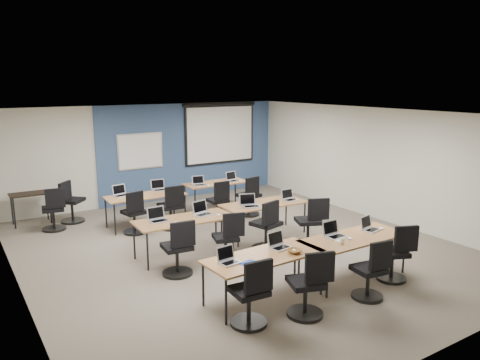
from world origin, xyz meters
TOP-DOWN VIEW (x-y plane):
  - floor at (0.00, 0.00)m, footprint 8.00×9.00m
  - ceiling at (0.00, 0.00)m, footprint 8.00×9.00m
  - wall_back at (0.00, 4.50)m, footprint 8.00×0.04m
  - wall_front at (0.00, -4.50)m, footprint 8.00×0.04m
  - wall_left at (-4.00, 0.00)m, footprint 0.04×9.00m
  - wall_right at (4.00, 0.00)m, footprint 0.04×9.00m
  - blue_accent_panel at (1.25, 4.47)m, footprint 5.50×0.04m
  - whiteboard at (-0.30, 4.43)m, footprint 1.28×0.03m
  - projector_screen at (2.20, 4.41)m, footprint 2.40×0.10m
  - training_table_front_left at (-0.89, -2.18)m, footprint 1.88×0.78m
  - training_table_front_right at (0.89, -2.30)m, footprint 1.93×0.80m
  - training_table_mid_left at (-1.07, 0.22)m, footprint 1.90×0.79m
  - training_table_mid_right at (0.92, 0.36)m, footprint 1.87×0.78m
  - training_table_back_left at (-0.97, 2.43)m, footprint 1.82×0.76m
  - training_table_back_right at (1.09, 2.74)m, footprint 1.66×0.69m
  - laptop_0 at (-1.50, -2.12)m, footprint 0.30×0.25m
  - mouse_0 at (-1.23, -2.37)m, footprint 0.06×0.09m
  - task_chair_0 at (-1.49, -2.72)m, footprint 0.52×0.52m
  - laptop_1 at (-0.50, -2.02)m, footprint 0.32×0.27m
  - mouse_1 at (-0.40, -2.26)m, footprint 0.08×0.11m
  - task_chair_1 at (-0.66, -2.94)m, footprint 0.55×0.53m
  - laptop_2 at (0.62, -2.10)m, footprint 0.34×0.29m
  - mouse_2 at (0.74, -2.35)m, footprint 0.09×0.12m
  - task_chair_2 at (0.52, -3.04)m, footprint 0.49×0.49m
  - laptop_3 at (1.40, -2.18)m, footprint 0.31×0.27m
  - mouse_3 at (1.61, -2.26)m, footprint 0.08×0.11m
  - task_chair_3 at (1.40, -2.77)m, footprint 0.54×0.50m
  - laptop_4 at (-1.54, 0.36)m, footprint 0.34×0.29m
  - mouse_4 at (-1.32, 0.04)m, footprint 0.09×0.11m
  - task_chair_4 at (-1.58, -0.61)m, footprint 0.53×0.53m
  - laptop_5 at (-0.63, 0.29)m, footprint 0.35×0.30m
  - mouse_5 at (-0.40, 0.05)m, footprint 0.07×0.11m
  - task_chair_5 at (-0.56, -0.57)m, footprint 0.51×0.50m
  - laptop_6 at (0.50, 0.29)m, footprint 0.35×0.29m
  - mouse_6 at (0.82, 0.06)m, footprint 0.08×0.10m
  - task_chair_6 at (0.43, -0.43)m, footprint 0.56×0.56m
  - laptop_7 at (1.54, 0.26)m, footprint 0.31×0.27m
  - mouse_7 at (1.66, 0.16)m, footprint 0.07×0.11m
  - task_chair_7 at (1.33, -0.70)m, footprint 0.58×0.54m
  - laptop_8 at (-1.48, 2.68)m, footprint 0.33×0.28m
  - mouse_8 at (-1.23, 2.50)m, footprint 0.07×0.10m
  - task_chair_8 at (-1.42, 1.98)m, footprint 0.50×0.50m
  - laptop_9 at (-0.50, 2.73)m, footprint 0.33×0.28m
  - mouse_9 at (-0.26, 2.42)m, footprint 0.09×0.11m
  - task_chair_9 at (-0.58, 1.87)m, footprint 0.55×0.55m
  - laptop_10 at (0.58, 2.69)m, footprint 0.30×0.26m
  - mouse_10 at (0.72, 2.46)m, footprint 0.08×0.12m
  - task_chair_10 at (0.68, 1.90)m, footprint 0.49×0.49m
  - laptop_11 at (1.54, 2.66)m, footprint 0.32×0.27m
  - mouse_11 at (1.70, 2.53)m, footprint 0.07×0.10m
  - task_chair_11 at (1.52, 1.80)m, footprint 0.54×0.54m
  - blue_mousepad at (-1.26, -2.33)m, footprint 0.30×0.27m
  - snack_bowl at (-0.44, -2.34)m, footprint 0.25×0.25m
  - snack_plate at (0.54, -2.29)m, footprint 0.22×0.22m
  - coffee_cup at (0.48, -2.43)m, footprint 0.11×0.11m
  - utility_table at (-3.21, 4.00)m, footprint 0.90×0.50m
  - spare_chair_a at (-2.40, 3.60)m, footprint 0.66×0.56m
  - spare_chair_b at (-2.86, 3.19)m, footprint 0.52×0.52m

SIDE VIEW (x-z plane):
  - floor at x=0.00m, z-range -0.01..0.01m
  - task_chair_2 at x=0.52m, z-range -0.09..0.89m
  - task_chair_10 at x=0.68m, z-range -0.09..0.89m
  - task_chair_5 at x=-0.56m, z-range -0.09..0.89m
  - task_chair_8 at x=-1.42m, z-range -0.09..0.90m
  - task_chair_3 at x=1.40m, z-range -0.09..0.90m
  - spare_chair_b at x=-2.86m, z-range -0.09..0.91m
  - task_chair_0 at x=-1.49m, z-range -0.09..0.91m
  - task_chair_1 at x=-0.66m, z-range -0.09..0.92m
  - task_chair_4 at x=-1.58m, z-range -0.09..0.92m
  - task_chair_11 at x=1.52m, z-range -0.09..0.93m
  - task_chair_7 at x=1.33m, z-range -0.09..0.93m
  - task_chair_9 at x=-0.58m, z-range -0.09..0.94m
  - spare_chair_a at x=-2.40m, z-range -0.09..0.94m
  - task_chair_6 at x=0.43m, z-range -0.09..0.95m
  - utility_table at x=-3.21m, z-range 0.28..1.03m
  - training_table_back_right at x=1.09m, z-range 0.32..1.05m
  - training_table_back_left at x=-0.97m, z-range 0.32..1.05m
  - training_table_mid_right at x=0.92m, z-range 0.32..1.05m
  - training_table_front_left at x=-0.89m, z-range 0.32..1.05m
  - training_table_mid_left at x=-1.07m, z-range 0.32..1.05m
  - training_table_front_right at x=0.89m, z-range 0.32..1.05m
  - blue_mousepad at x=-1.26m, z-range 0.73..0.74m
  - snack_plate at x=0.54m, z-range 0.73..0.74m
  - mouse_0 at x=-1.23m, z-range 0.73..0.76m
  - mouse_6 at x=0.82m, z-range 0.73..0.76m
  - mouse_11 at x=1.70m, z-range 0.73..0.76m
  - mouse_1 at x=-0.40m, z-range 0.73..0.76m
  - mouse_9 at x=-0.26m, z-range 0.72..0.76m
  - mouse_4 at x=-1.32m, z-range 0.72..0.76m
  - mouse_5 at x=-0.40m, z-range 0.72..0.76m
  - mouse_8 at x=-1.23m, z-range 0.72..0.76m
  - mouse_7 at x=1.66m, z-range 0.72..0.76m
  - mouse_3 at x=1.61m, z-range 0.72..0.76m
  - mouse_10 at x=0.72m, z-range 0.72..0.76m
  - mouse_2 at x=0.74m, z-range 0.72..0.76m
  - snack_bowl at x=-0.44m, z-range 0.73..0.79m
  - coffee_cup at x=0.48m, z-range 0.74..0.82m
  - laptop_0 at x=-1.50m, z-range 0.67..0.90m
  - laptop_10 at x=0.58m, z-range 0.67..0.91m
  - laptop_7 at x=1.54m, z-range 0.67..0.91m
  - laptop_3 at x=1.40m, z-range 0.67..0.91m
  - laptop_1 at x=-0.50m, z-range 0.67..0.91m
  - laptop_11 at x=1.54m, z-range 0.67..0.91m
  - laptop_8 at x=-1.48m, z-range 0.67..0.92m
  - laptop_9 at x=-0.50m, z-range 0.67..0.92m
  - laptop_2 at x=0.62m, z-range 0.66..0.92m
  - laptop_4 at x=-1.54m, z-range 0.66..0.92m
  - laptop_6 at x=0.50m, z-range 0.66..0.93m
  - laptop_5 at x=-0.63m, z-range 0.66..0.93m
  - wall_back at x=0.00m, z-range 0.00..2.70m
  - wall_front at x=0.00m, z-range 0.00..2.70m
  - wall_left at x=-4.00m, z-range 0.00..2.70m
  - wall_right at x=4.00m, z-range 0.00..2.70m
  - blue_accent_panel at x=1.25m, z-range 0.00..2.70m
  - whiteboard at x=-0.30m, z-range 0.96..1.94m
  - projector_screen at x=2.20m, z-range 0.98..2.80m
  - ceiling at x=0.00m, z-range 2.69..2.71m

